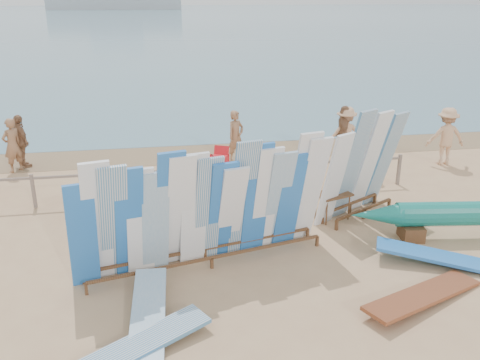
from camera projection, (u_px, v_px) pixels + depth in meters
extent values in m
plane|color=tan|center=(201.00, 249.00, 10.99)|extent=(160.00, 160.00, 0.00)
cube|color=slate|center=(152.00, 15.00, 129.38)|extent=(320.00, 240.00, 0.02)
cube|color=#836849|center=(181.00, 153.00, 17.65)|extent=(40.00, 2.60, 0.01)
cube|color=gray|center=(189.00, 170.00, 13.49)|extent=(12.00, 0.06, 0.06)
cube|color=gray|center=(33.00, 191.00, 12.98)|extent=(0.08, 0.08, 0.90)
cube|color=gray|center=(114.00, 186.00, 13.29)|extent=(0.08, 0.08, 0.90)
cube|color=gray|center=(190.00, 182.00, 13.61)|extent=(0.08, 0.08, 0.90)
cube|color=gray|center=(263.00, 178.00, 13.93)|extent=(0.08, 0.08, 0.90)
cube|color=gray|center=(332.00, 173.00, 14.25)|extent=(0.08, 0.08, 0.90)
cube|color=gray|center=(399.00, 170.00, 14.56)|extent=(0.08, 0.08, 0.90)
cube|color=brown|center=(212.00, 258.00, 10.14)|extent=(4.78, 1.18, 0.06)
cube|color=brown|center=(205.00, 249.00, 10.50)|extent=(4.78, 1.18, 0.06)
cube|color=blue|center=(83.00, 236.00, 9.15)|extent=(0.62, 0.61, 2.17)
cube|color=white|center=(98.00, 224.00, 9.18)|extent=(0.68, 0.86, 2.57)
cube|color=silver|center=(114.00, 224.00, 9.31)|extent=(0.69, 0.89, 2.46)
cube|color=blue|center=(129.00, 223.00, 9.43)|extent=(0.67, 0.82, 2.38)
cube|color=white|center=(140.00, 223.00, 9.51)|extent=(0.63, 0.67, 2.31)
cube|color=#7BA5C6|center=(155.00, 223.00, 9.63)|extent=(0.63, 0.67, 2.21)
cube|color=blue|center=(169.00, 211.00, 9.67)|extent=(0.70, 0.94, 2.60)
cube|color=white|center=(180.00, 212.00, 9.76)|extent=(0.69, 0.93, 2.50)
cube|color=white|center=(194.00, 210.00, 9.88)|extent=(0.63, 0.65, 2.46)
cube|color=silver|center=(208.00, 211.00, 10.00)|extent=(0.64, 0.70, 2.35)
cube|color=blue|center=(221.00, 211.00, 10.12)|extent=(0.66, 0.79, 2.23)
cube|color=white|center=(231.00, 212.00, 10.22)|extent=(0.68, 0.86, 2.11)
cube|color=silver|center=(244.00, 199.00, 10.24)|extent=(0.65, 0.75, 2.59)
cube|color=blue|center=(256.00, 199.00, 10.36)|extent=(0.64, 0.68, 2.51)
cube|color=white|center=(265.00, 200.00, 10.45)|extent=(0.65, 0.73, 2.40)
cube|color=#7BA5C6|center=(278.00, 201.00, 10.58)|extent=(0.66, 0.79, 2.28)
cube|color=blue|center=(290.00, 200.00, 10.70)|extent=(0.64, 0.71, 2.20)
cube|color=white|center=(302.00, 189.00, 10.73)|extent=(0.67, 0.81, 2.63)
cube|color=white|center=(310.00, 190.00, 10.82)|extent=(0.69, 0.90, 2.51)
cube|color=brown|center=(364.00, 209.00, 12.38)|extent=(1.80, 1.04, 0.06)
cube|color=brown|center=(350.00, 204.00, 12.70)|extent=(1.80, 1.04, 0.06)
cube|color=white|center=(334.00, 180.00, 11.67)|extent=(0.78, 0.80, 2.32)
cube|color=silver|center=(352.00, 166.00, 11.96)|extent=(0.85, 0.93, 2.77)
cube|color=white|center=(369.00, 163.00, 12.35)|extent=(0.86, 0.95, 2.66)
cube|color=silver|center=(385.00, 160.00, 12.75)|extent=(0.87, 0.96, 2.55)
cube|color=brown|center=(411.00, 232.00, 11.40)|extent=(0.54, 0.62, 0.34)
cone|color=#167B6E|center=(376.00, 215.00, 11.22)|extent=(1.18, 0.67, 0.52)
cube|color=brown|center=(333.00, 194.00, 12.22)|extent=(0.96, 0.81, 0.05)
cube|color=white|center=(334.00, 185.00, 12.14)|extent=(0.42, 0.17, 0.39)
cube|color=#7BA5C6|center=(149.00, 327.00, 8.41)|extent=(0.70, 2.72, 0.34)
cube|color=blue|center=(443.00, 266.00, 10.32)|extent=(2.67, 1.65, 0.36)
cube|color=brown|center=(423.00, 301.00, 9.13)|extent=(2.68, 1.64, 0.25)
cube|color=silver|center=(129.00, 356.00, 7.73)|extent=(2.63, 1.79, 0.23)
cube|color=red|center=(214.00, 174.00, 14.71)|extent=(0.66, 0.64, 0.04)
cube|color=red|center=(217.00, 163.00, 14.81)|extent=(0.50, 0.39, 0.49)
cube|color=red|center=(205.00, 178.00, 14.31)|extent=(0.56, 0.51, 0.05)
cube|color=red|center=(203.00, 166.00, 14.43)|extent=(0.54, 0.19, 0.53)
cube|color=red|center=(219.00, 166.00, 14.63)|extent=(0.70, 0.85, 0.53)
cube|color=red|center=(221.00, 151.00, 14.78)|extent=(0.47, 0.33, 0.34)
imported|color=tan|center=(345.00, 134.00, 16.45)|extent=(1.21, 0.59, 1.81)
imported|color=#8C6042|center=(236.00, 136.00, 16.43)|extent=(0.70, 0.63, 1.69)
imported|color=#8C6042|center=(12.00, 145.00, 15.48)|extent=(0.67, 0.68, 1.69)
imported|color=#8C6042|center=(21.00, 142.00, 15.87)|extent=(0.93, 1.06, 1.69)
imported|color=beige|center=(365.00, 152.00, 15.05)|extent=(0.81, 0.74, 1.54)
imported|color=tan|center=(446.00, 136.00, 16.16)|extent=(1.26, 0.69, 1.85)
imported|color=#8C6042|center=(343.00, 134.00, 16.37)|extent=(0.69, 1.17, 1.86)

